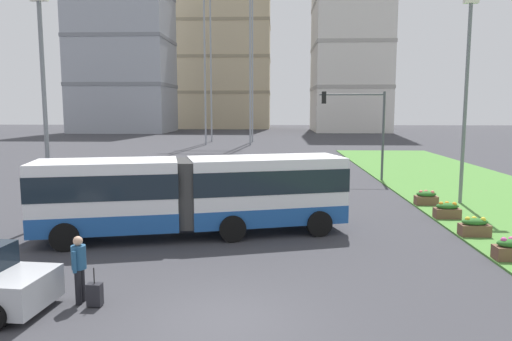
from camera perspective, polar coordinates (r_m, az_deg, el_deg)
ground_plane at (r=11.68m, az=-3.83°, el=-17.52°), size 260.00×260.00×0.00m
articulated_bus at (r=18.71m, az=-7.32°, el=-2.70°), size 12.02×5.39×3.00m
car_grey_wagon at (r=32.52m, az=-10.49°, el=-0.06°), size 4.41×2.04×1.58m
pedestrian_crossing at (r=13.11m, az=-20.27°, el=-10.45°), size 0.36×0.58×1.74m
rolling_suitcase at (r=13.00m, az=-18.59°, el=-13.75°), size 0.37×0.26×0.97m
flower_planter_1 at (r=17.64m, az=28.11°, el=-8.24°), size 1.10×0.56×0.74m
flower_planter_2 at (r=20.23m, az=24.51°, el=-6.10°), size 1.10×0.56×0.74m
flower_planter_3 at (r=22.92m, az=21.74°, el=-4.42°), size 1.10×0.56×0.74m
flower_planter_4 at (r=25.71m, az=19.55°, el=-3.08°), size 1.10×0.56×0.74m
traffic_light_far_right at (r=33.04m, az=12.46°, el=5.95°), size 4.38×0.28×6.01m
streetlight_left at (r=22.11m, az=-23.82°, el=7.45°), size 0.70×0.28×9.45m
streetlight_median at (r=26.47m, az=23.65°, el=8.17°), size 0.70×0.28×10.20m
apartment_tower_west at (r=104.15m, az=-15.60°, el=14.52°), size 19.18×15.54×36.48m
apartment_tower_westcentre at (r=121.17m, az=-3.73°, el=14.84°), size 22.14×15.65×41.13m
apartment_tower_centre at (r=107.51m, az=11.20°, el=18.71°), size 15.22×19.04×52.36m
transmission_pylon at (r=68.63m, az=-3.19°, el=17.92°), size 9.00×6.24×31.99m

